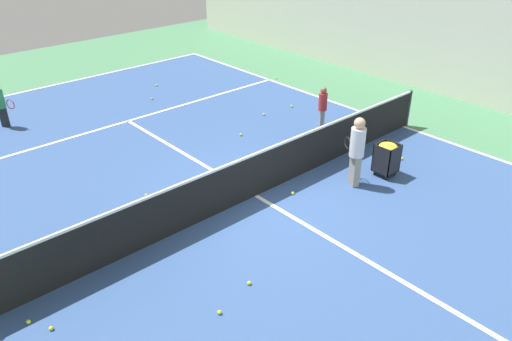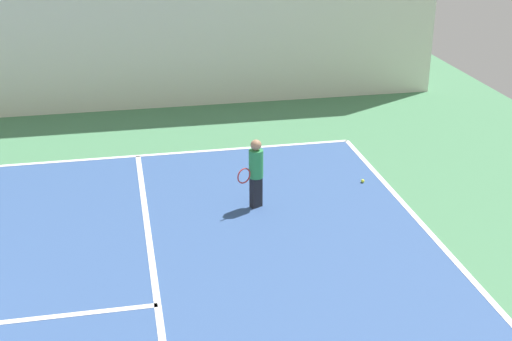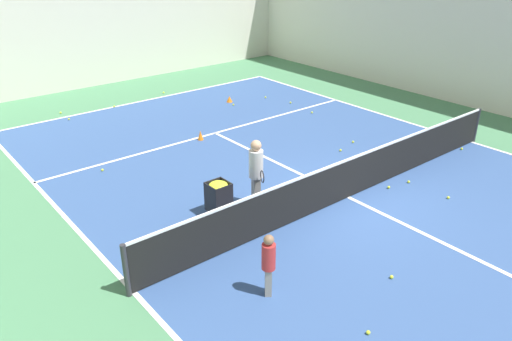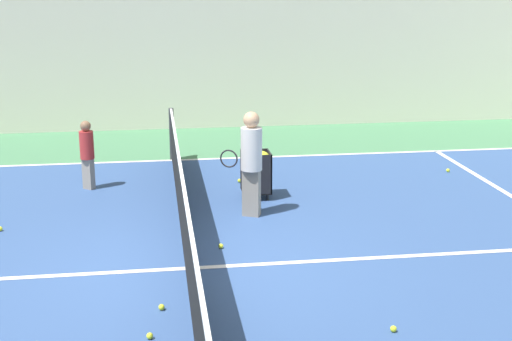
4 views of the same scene
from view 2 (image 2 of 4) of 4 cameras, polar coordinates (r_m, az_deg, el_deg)
name	(u,v)px [view 2 (image 2 of 4)]	position (r m, az deg, el deg)	size (l,w,h in m)	color
line_baseline_near	(464,271)	(11.20, 16.33, -7.71)	(11.26, 0.10, 0.00)	white
line_service_near	(158,305)	(10.08, -7.87, -10.62)	(11.26, 0.10, 0.00)	white
player_near_baseline	(256,169)	(12.39, -0.03, 0.11)	(0.43, 0.55, 1.27)	black
tennis_ball_16	(363,181)	(13.78, 8.53, -0.83)	(0.07, 0.07, 0.07)	yellow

